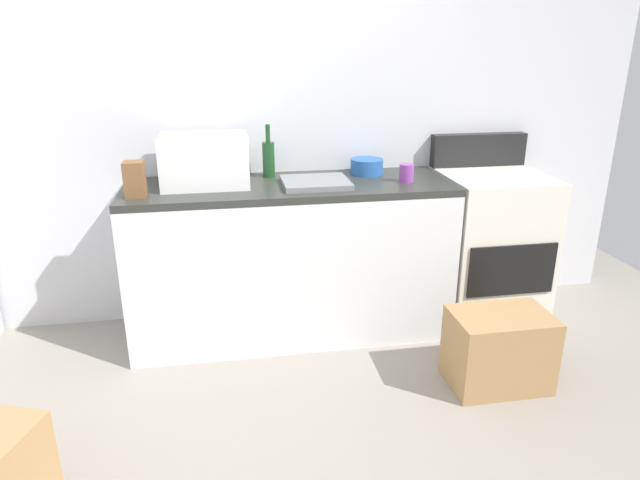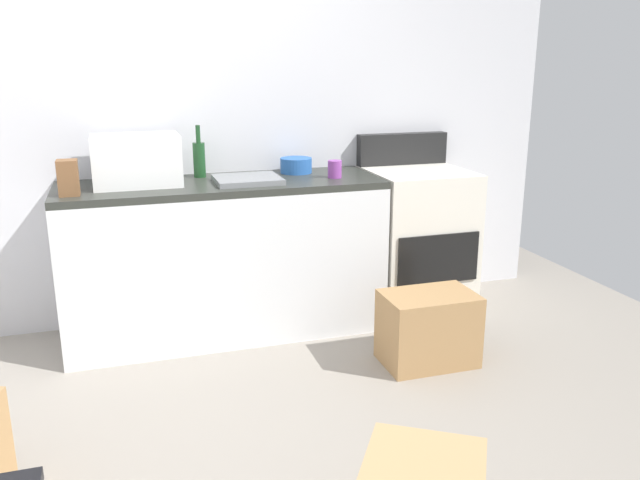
% 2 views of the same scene
% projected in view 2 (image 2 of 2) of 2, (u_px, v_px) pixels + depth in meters
% --- Properties ---
extents(ground_plane, '(6.00, 6.00, 0.00)m').
position_uv_depth(ground_plane, '(205.00, 449.00, 2.71)').
color(ground_plane, gray).
extents(wall_back, '(5.00, 0.10, 2.60)m').
position_uv_depth(wall_back, '(158.00, 106.00, 3.78)').
color(wall_back, silver).
rests_on(wall_back, ground_plane).
extents(kitchen_counter, '(1.80, 0.60, 0.90)m').
position_uv_depth(kitchen_counter, '(225.00, 258.00, 3.78)').
color(kitchen_counter, silver).
rests_on(kitchen_counter, ground_plane).
extents(stove_oven, '(0.60, 0.61, 1.10)m').
position_uv_depth(stove_oven, '(416.00, 238.00, 4.13)').
color(stove_oven, silver).
rests_on(stove_oven, ground_plane).
extents(microwave, '(0.46, 0.34, 0.27)m').
position_uv_depth(microwave, '(136.00, 160.00, 3.53)').
color(microwave, white).
rests_on(microwave, kitchen_counter).
extents(sink_basin, '(0.36, 0.32, 0.03)m').
position_uv_depth(sink_basin, '(248.00, 180.00, 3.63)').
color(sink_basin, slate).
rests_on(sink_basin, kitchen_counter).
extents(wine_bottle, '(0.07, 0.07, 0.30)m').
position_uv_depth(wine_bottle, '(199.00, 158.00, 3.76)').
color(wine_bottle, '#193F1E').
rests_on(wine_bottle, kitchen_counter).
extents(coffee_mug, '(0.08, 0.08, 0.10)m').
position_uv_depth(coffee_mug, '(335.00, 169.00, 3.76)').
color(coffee_mug, purple).
rests_on(coffee_mug, kitchen_counter).
extents(knife_block, '(0.10, 0.10, 0.18)m').
position_uv_depth(knife_block, '(68.00, 178.00, 3.27)').
color(knife_block, brown).
rests_on(knife_block, kitchen_counter).
extents(mixing_bowl, '(0.19, 0.19, 0.09)m').
position_uv_depth(mixing_bowl, '(296.00, 165.00, 3.92)').
color(mixing_bowl, '#2659A5').
rests_on(mixing_bowl, kitchen_counter).
extents(cardboard_box_large, '(0.48, 0.32, 0.39)m').
position_uv_depth(cardboard_box_large, '(428.00, 328.00, 3.44)').
color(cardboard_box_large, '#A37A4C').
rests_on(cardboard_box_large, ground_plane).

